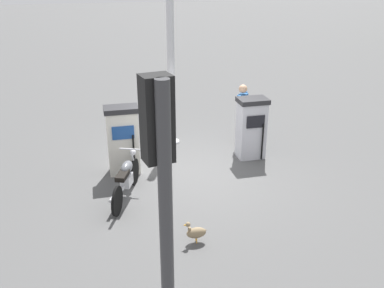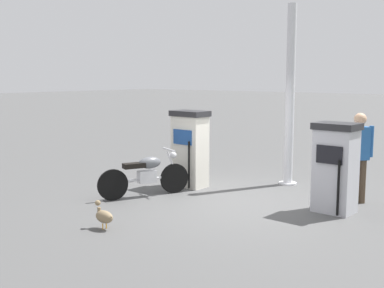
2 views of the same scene
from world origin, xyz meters
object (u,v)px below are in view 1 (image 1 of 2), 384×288
attendant_person (242,110)px  wandering_duck (196,232)px  roadside_traffic_light (163,218)px  fuel_pump_near (123,140)px  motorcycle_near_pump (126,178)px  canopy_support_pole (171,77)px  fuel_pump_far (251,128)px

attendant_person → wandering_duck: size_ratio=3.87×
attendant_person → roadside_traffic_light: size_ratio=0.45×
fuel_pump_near → wandering_duck: 3.44m
motorcycle_near_pump → canopy_support_pole: canopy_support_pole is taller
motorcycle_near_pump → roadside_traffic_light: size_ratio=0.47×
fuel_pump_near → roadside_traffic_light: 6.64m
fuel_pump_near → attendant_person: size_ratio=0.97×
fuel_pump_far → motorcycle_near_pump: fuel_pump_far is taller
fuel_pump_near → canopy_support_pole: (-1.58, 1.59, 1.07)m
fuel_pump_far → wandering_duck: 4.15m
attendant_person → roadside_traffic_light: roadside_traffic_light is taller
motorcycle_near_pump → canopy_support_pole: bearing=149.1°
attendant_person → roadside_traffic_light: (7.26, -3.80, 1.64)m
wandering_duck → roadside_traffic_light: (3.11, -1.23, 2.43)m
attendant_person → canopy_support_pole: (-0.70, -1.84, 0.91)m
fuel_pump_near → wandering_duck: bearing=14.7°
fuel_pump_near → fuel_pump_far: (0.00, 3.34, -0.03)m
fuel_pump_far → attendant_person: (-0.88, 0.09, 0.19)m
fuel_pump_far → wandering_duck: size_ratio=3.58×
fuel_pump_near → motorcycle_near_pump: bearing=-5.3°
wandering_duck → roadside_traffic_light: roadside_traffic_light is taller
wandering_duck → canopy_support_pole: canopy_support_pole is taller
motorcycle_near_pump → wandering_duck: size_ratio=4.03×
roadside_traffic_light → canopy_support_pole: bearing=166.2°
fuel_pump_far → wandering_duck: fuel_pump_far is taller
fuel_pump_far → canopy_support_pole: 2.60m
fuel_pump_far → roadside_traffic_light: roadside_traffic_light is taller
roadside_traffic_light → fuel_pump_far: bearing=149.8°
fuel_pump_near → motorcycle_near_pump: (1.28, -0.12, -0.38)m
fuel_pump_far → canopy_support_pole: (-1.58, -1.75, 1.10)m
canopy_support_pole → roadside_traffic_light: bearing=-13.8°
fuel_pump_far → attendant_person: bearing=174.0°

